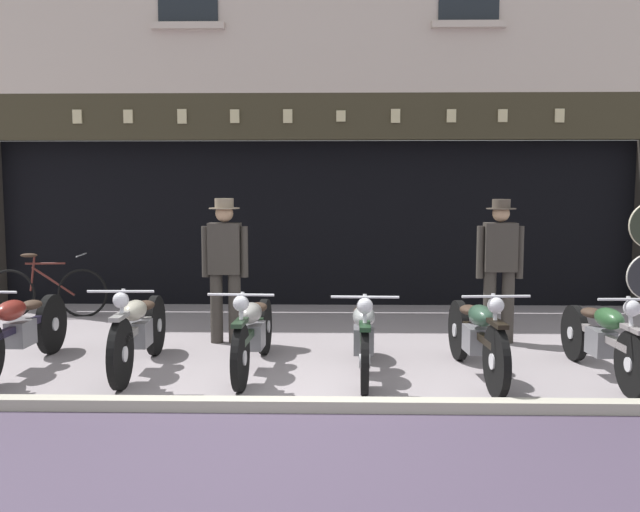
{
  "coord_description": "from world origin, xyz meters",
  "views": [
    {
      "loc": [
        0.3,
        -5.53,
        1.88
      ],
      "look_at": [
        0.12,
        2.82,
        1.04
      ],
      "focal_mm": 38.41,
      "sensor_mm": 36.0,
      "label": 1
    }
  ],
  "objects_px": {
    "motorcycle_far_left": "(19,329)",
    "motorcycle_right": "(602,337)",
    "motorcycle_left": "(139,329)",
    "shopkeeper_center": "(500,263)",
    "motorcycle_center_right": "(476,335)",
    "leaning_bicycle": "(46,291)",
    "motorcycle_center_left": "(253,331)",
    "salesman_left": "(225,262)",
    "motorcycle_center": "(364,335)",
    "advert_board_near": "(202,201)"
  },
  "relations": [
    {
      "from": "motorcycle_far_left",
      "to": "leaning_bicycle",
      "type": "bearing_deg",
      "value": -70.26
    },
    {
      "from": "motorcycle_center",
      "to": "advert_board_near",
      "type": "distance_m",
      "value": 5.01
    },
    {
      "from": "motorcycle_center",
      "to": "motorcycle_center_right",
      "type": "relative_size",
      "value": 0.95
    },
    {
      "from": "shopkeeper_center",
      "to": "advert_board_near",
      "type": "height_order",
      "value": "advert_board_near"
    },
    {
      "from": "motorcycle_center",
      "to": "motorcycle_center_right",
      "type": "height_order",
      "value": "motorcycle_center_right"
    },
    {
      "from": "motorcycle_center_right",
      "to": "salesman_left",
      "type": "xyz_separation_m",
      "value": [
        -2.72,
        1.45,
        0.55
      ]
    },
    {
      "from": "shopkeeper_center",
      "to": "motorcycle_center_right",
      "type": "bearing_deg",
      "value": 70.1
    },
    {
      "from": "salesman_left",
      "to": "shopkeeper_center",
      "type": "relative_size",
      "value": 1.01
    },
    {
      "from": "motorcycle_center",
      "to": "leaning_bicycle",
      "type": "height_order",
      "value": "leaning_bicycle"
    },
    {
      "from": "motorcycle_center_left",
      "to": "leaning_bicycle",
      "type": "distance_m",
      "value": 4.42
    },
    {
      "from": "motorcycle_center",
      "to": "advert_board_near",
      "type": "relative_size",
      "value": 1.84
    },
    {
      "from": "advert_board_near",
      "to": "leaning_bicycle",
      "type": "distance_m",
      "value": 2.71
    },
    {
      "from": "motorcycle_far_left",
      "to": "motorcycle_left",
      "type": "relative_size",
      "value": 1.05
    },
    {
      "from": "motorcycle_far_left",
      "to": "motorcycle_center_left",
      "type": "height_order",
      "value": "motorcycle_far_left"
    },
    {
      "from": "salesman_left",
      "to": "advert_board_near",
      "type": "distance_m",
      "value": 2.99
    },
    {
      "from": "salesman_left",
      "to": "leaning_bicycle",
      "type": "distance_m",
      "value": 3.34
    },
    {
      "from": "salesman_left",
      "to": "shopkeeper_center",
      "type": "height_order",
      "value": "salesman_left"
    },
    {
      "from": "motorcycle_right",
      "to": "motorcycle_left",
      "type": "bearing_deg",
      "value": -4.26
    },
    {
      "from": "motorcycle_center_left",
      "to": "advert_board_near",
      "type": "relative_size",
      "value": 1.98
    },
    {
      "from": "shopkeeper_center",
      "to": "leaning_bicycle",
      "type": "distance_m",
      "value": 6.38
    },
    {
      "from": "motorcycle_center",
      "to": "salesman_left",
      "type": "bearing_deg",
      "value": -39.7
    },
    {
      "from": "motorcycle_left",
      "to": "shopkeeper_center",
      "type": "xyz_separation_m",
      "value": [
        3.98,
        1.37,
        0.54
      ]
    },
    {
      "from": "motorcycle_center",
      "to": "leaning_bicycle",
      "type": "distance_m",
      "value": 5.39
    },
    {
      "from": "motorcycle_center_right",
      "to": "leaning_bicycle",
      "type": "relative_size",
      "value": 1.15
    },
    {
      "from": "motorcycle_center_left",
      "to": "motorcycle_center_right",
      "type": "xyz_separation_m",
      "value": [
        2.24,
        -0.17,
        0.01
      ]
    },
    {
      "from": "motorcycle_center_left",
      "to": "salesman_left",
      "type": "relative_size",
      "value": 1.18
    },
    {
      "from": "motorcycle_far_left",
      "to": "salesman_left",
      "type": "bearing_deg",
      "value": -143.88
    },
    {
      "from": "motorcycle_center_right",
      "to": "salesman_left",
      "type": "bearing_deg",
      "value": -32.01
    },
    {
      "from": "motorcycle_center_right",
      "to": "advert_board_near",
      "type": "bearing_deg",
      "value": -54.22
    },
    {
      "from": "motorcycle_far_left",
      "to": "motorcycle_right",
      "type": "height_order",
      "value": "motorcycle_far_left"
    },
    {
      "from": "advert_board_near",
      "to": "motorcycle_right",
      "type": "bearing_deg",
      "value": -41.77
    },
    {
      "from": "motorcycle_center_right",
      "to": "advert_board_near",
      "type": "height_order",
      "value": "advert_board_near"
    },
    {
      "from": "motorcycle_left",
      "to": "leaning_bicycle",
      "type": "bearing_deg",
      "value": -53.96
    },
    {
      "from": "shopkeeper_center",
      "to": "advert_board_near",
      "type": "bearing_deg",
      "value": -32.67
    },
    {
      "from": "motorcycle_center_left",
      "to": "motorcycle_center",
      "type": "distance_m",
      "value": 1.13
    },
    {
      "from": "motorcycle_far_left",
      "to": "motorcycle_left",
      "type": "xyz_separation_m",
      "value": [
        1.22,
        0.02,
        -0.0
      ]
    },
    {
      "from": "shopkeeper_center",
      "to": "motorcycle_left",
      "type": "bearing_deg",
      "value": 19.86
    },
    {
      "from": "motorcycle_center_right",
      "to": "motorcycle_right",
      "type": "distance_m",
      "value": 1.23
    },
    {
      "from": "motorcycle_center_left",
      "to": "motorcycle_right",
      "type": "bearing_deg",
      "value": -179.82
    },
    {
      "from": "motorcycle_center",
      "to": "salesman_left",
      "type": "height_order",
      "value": "salesman_left"
    },
    {
      "from": "motorcycle_center_right",
      "to": "advert_board_near",
      "type": "distance_m",
      "value": 5.66
    },
    {
      "from": "motorcycle_center_left",
      "to": "leaning_bicycle",
      "type": "height_order",
      "value": "leaning_bicycle"
    },
    {
      "from": "motorcycle_left",
      "to": "motorcycle_center_right",
      "type": "xyz_separation_m",
      "value": [
        3.41,
        -0.15,
        -0.01
      ]
    },
    {
      "from": "motorcycle_center_left",
      "to": "salesman_left",
      "type": "xyz_separation_m",
      "value": [
        -0.49,
        1.28,
        0.56
      ]
    },
    {
      "from": "motorcycle_right",
      "to": "advert_board_near",
      "type": "relative_size",
      "value": 1.86
    },
    {
      "from": "shopkeeper_center",
      "to": "motorcycle_center",
      "type": "bearing_deg",
      "value": 42.07
    },
    {
      "from": "motorcycle_left",
      "to": "motorcycle_right",
      "type": "height_order",
      "value": "motorcycle_left"
    },
    {
      "from": "leaning_bicycle",
      "to": "motorcycle_far_left",
      "type": "bearing_deg",
      "value": 13.11
    },
    {
      "from": "leaning_bicycle",
      "to": "motorcycle_center",
      "type": "bearing_deg",
      "value": 50.95
    },
    {
      "from": "motorcycle_center_left",
      "to": "motorcycle_right",
      "type": "xyz_separation_m",
      "value": [
        3.47,
        -0.18,
        -0.01
      ]
    }
  ]
}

